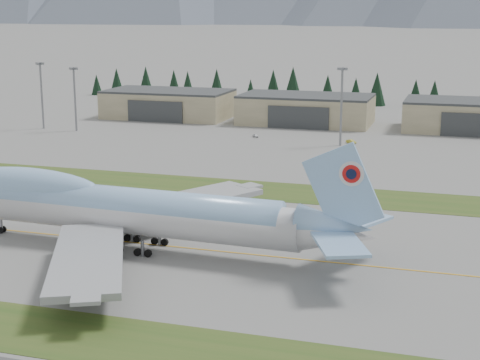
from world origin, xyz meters
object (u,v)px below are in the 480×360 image
(boeing_747_freighter, at_px, (126,209))
(service_vehicle_b, at_px, (351,143))
(service_vehicle_a, at_px, (255,137))
(hangar_center, at_px, (306,109))
(hangar_left, at_px, (168,104))
(hangar_right, at_px, (475,116))

(boeing_747_freighter, height_order, service_vehicle_b, boeing_747_freighter)
(boeing_747_freighter, xyz_separation_m, service_vehicle_a, (-10.09, 118.61, -7.11))
(boeing_747_freighter, distance_m, service_vehicle_a, 119.25)
(service_vehicle_a, bearing_deg, service_vehicle_b, -35.56)
(service_vehicle_a, bearing_deg, hangar_center, 42.38)
(hangar_left, bearing_deg, hangar_right, 0.00)
(hangar_center, relative_size, service_vehicle_b, 13.45)
(hangar_center, xyz_separation_m, service_vehicle_b, (22.49, -36.36, -5.39))
(hangar_right, relative_size, service_vehicle_b, 13.45)
(hangar_right, bearing_deg, service_vehicle_a, -153.84)
(hangar_left, bearing_deg, boeing_747_freighter, -70.08)
(hangar_center, bearing_deg, hangar_right, 0.00)
(hangar_left, xyz_separation_m, hangar_center, (55.00, 0.00, 0.00))
(hangar_left, height_order, hangar_right, same)
(service_vehicle_a, distance_m, service_vehicle_b, 32.26)
(service_vehicle_a, xyz_separation_m, service_vehicle_b, (32.19, -2.11, 0.00))
(hangar_right, distance_m, service_vehicle_a, 77.85)
(boeing_747_freighter, bearing_deg, service_vehicle_a, 97.43)
(hangar_left, relative_size, service_vehicle_b, 13.45)
(service_vehicle_a, bearing_deg, hangar_right, -5.64)
(boeing_747_freighter, relative_size, hangar_right, 1.70)
(boeing_747_freighter, xyz_separation_m, service_vehicle_b, (22.09, 116.50, -7.11))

